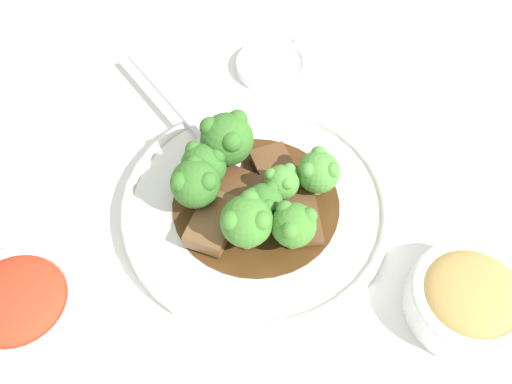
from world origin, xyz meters
TOP-DOWN VIEW (x-y plane):
  - ground_plane at (0.00, 0.00)m, footprint 4.00×4.00m
  - main_plate at (0.00, 0.00)m, footprint 0.26×0.26m
  - beef_strip_0 at (0.02, -0.01)m, footprint 0.07×0.05m
  - beef_strip_1 at (-0.05, 0.01)m, footprint 0.05×0.07m
  - beef_strip_2 at (0.03, 0.03)m, footprint 0.05×0.06m
  - beef_strip_3 at (-0.01, -0.04)m, footprint 0.06×0.07m
  - broccoli_floret_0 at (0.04, -0.04)m, footprint 0.05×0.05m
  - broccoli_floret_1 at (0.00, 0.05)m, footprint 0.05×0.05m
  - broccoli_floret_2 at (-0.04, 0.04)m, footprint 0.04×0.04m
  - broccoli_floret_3 at (-0.02, -0.01)m, footprint 0.03×0.03m
  - broccoli_floret_4 at (0.05, 0.01)m, footprint 0.05×0.05m
  - broccoli_floret_5 at (0.05, -0.01)m, footprint 0.04×0.04m
  - broccoli_floret_6 at (-0.01, 0.02)m, footprint 0.03×0.03m
  - broccoli_floret_7 at (-0.05, -0.02)m, footprint 0.04×0.04m
  - serving_spoon at (0.06, -0.06)m, footprint 0.17×0.16m
  - side_bowl_kimchi at (0.17, 0.14)m, footprint 0.11×0.11m
  - side_bowl_appetizer at (-0.20, 0.07)m, footprint 0.10×0.10m
  - sauce_dish at (0.02, -0.20)m, footprint 0.08×0.08m
  - paper_napkin at (-0.07, -0.21)m, footprint 0.13×0.10m

SIDE VIEW (x-z plane):
  - ground_plane at x=0.00m, z-range 0.00..0.00m
  - paper_napkin at x=-0.07m, z-range 0.00..0.01m
  - sauce_dish at x=0.02m, z-range 0.00..0.01m
  - main_plate at x=0.00m, z-range 0.00..0.02m
  - side_bowl_appetizer at x=-0.20m, z-range 0.00..0.04m
  - beef_strip_1 at x=-0.05m, z-range 0.02..0.03m
  - beef_strip_3 at x=-0.01m, z-range 0.02..0.03m
  - serving_spoon at x=0.06m, z-range 0.02..0.03m
  - beef_strip_0 at x=0.02m, z-range 0.02..0.03m
  - side_bowl_kimchi at x=0.17m, z-range 0.00..0.05m
  - beef_strip_2 at x=0.03m, z-range 0.02..0.03m
  - broccoli_floret_6 at x=-0.01m, z-range 0.02..0.07m
  - broccoli_floret_3 at x=-0.02m, z-range 0.02..0.07m
  - broccoli_floret_5 at x=0.05m, z-range 0.02..0.07m
  - broccoli_floret_7 at x=-0.05m, z-range 0.02..0.07m
  - broccoli_floret_2 at x=-0.04m, z-range 0.02..0.07m
  - broccoli_floret_4 at x=0.05m, z-range 0.02..0.08m
  - broccoli_floret_1 at x=0.00m, z-range 0.03..0.08m
  - broccoli_floret_0 at x=0.04m, z-range 0.03..0.09m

